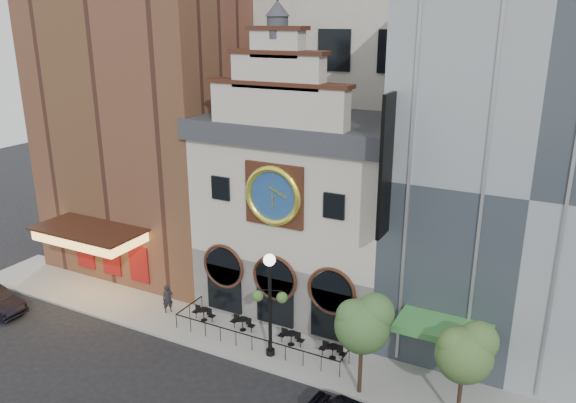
# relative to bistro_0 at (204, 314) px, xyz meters

# --- Properties ---
(ground) EXTENTS (120.00, 120.00, 0.00)m
(ground) POSITION_rel_bistro_0_xyz_m (4.35, -2.68, -0.61)
(ground) COLOR black
(ground) RESTS_ON ground
(sidewalk) EXTENTS (44.00, 5.00, 0.15)m
(sidewalk) POSITION_rel_bistro_0_xyz_m (4.35, -0.18, -0.54)
(sidewalk) COLOR gray
(sidewalk) RESTS_ON ground
(clock_building) EXTENTS (12.60, 8.78, 18.65)m
(clock_building) POSITION_rel_bistro_0_xyz_m (4.35, 5.14, 6.07)
(clock_building) COLOR #605E5B
(clock_building) RESTS_ON ground
(theater_building) EXTENTS (14.00, 15.60, 25.00)m
(theater_building) POSITION_rel_bistro_0_xyz_m (-8.65, 7.28, 11.99)
(theater_building) COLOR brown
(theater_building) RESTS_ON ground
(retail_building) EXTENTS (14.00, 14.40, 20.00)m
(retail_building) POSITION_rel_bistro_0_xyz_m (17.34, 7.31, 9.53)
(retail_building) COLOR gray
(retail_building) RESTS_ON ground
(cafe_railing) EXTENTS (10.60, 2.60, 0.90)m
(cafe_railing) POSITION_rel_bistro_0_xyz_m (4.35, -0.18, -0.01)
(cafe_railing) COLOR black
(cafe_railing) RESTS_ON sidewalk
(bistro_0) EXTENTS (1.58, 0.68, 0.90)m
(bistro_0) POSITION_rel_bistro_0_xyz_m (0.00, 0.00, 0.00)
(bistro_0) COLOR black
(bistro_0) RESTS_ON sidewalk
(bistro_1) EXTENTS (1.58, 0.68, 0.90)m
(bistro_1) POSITION_rel_bistro_0_xyz_m (2.74, 0.13, 0.00)
(bistro_1) COLOR black
(bistro_1) RESTS_ON sidewalk
(bistro_2) EXTENTS (1.58, 0.68, 0.90)m
(bistro_2) POSITION_rel_bistro_0_xyz_m (6.03, 0.05, 0.00)
(bistro_2) COLOR black
(bistro_2) RESTS_ON sidewalk
(bistro_3) EXTENTS (1.58, 0.68, 0.90)m
(bistro_3) POSITION_rel_bistro_0_xyz_m (8.66, -0.11, 0.00)
(bistro_3) COLOR black
(bistro_3) RESTS_ON sidewalk
(pedestrian) EXTENTS (0.75, 0.80, 1.84)m
(pedestrian) POSITION_rel_bistro_0_xyz_m (-2.64, -0.16, 0.46)
(pedestrian) COLOR black
(pedestrian) RESTS_ON sidewalk
(lamppost) EXTENTS (1.86, 1.05, 6.04)m
(lamppost) POSITION_rel_bistro_0_xyz_m (5.46, -1.36, 3.27)
(lamppost) COLOR black
(lamppost) RESTS_ON sidewalk
(tree_left) EXTENTS (2.78, 2.68, 5.36)m
(tree_left) POSITION_rel_bistro_0_xyz_m (11.03, -2.12, 3.47)
(tree_left) COLOR #382619
(tree_left) RESTS_ON sidewalk
(tree_right) EXTENTS (2.67, 2.57, 5.13)m
(tree_right) POSITION_rel_bistro_0_xyz_m (15.81, -2.11, 3.30)
(tree_right) COLOR #382619
(tree_right) RESTS_ON sidewalk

